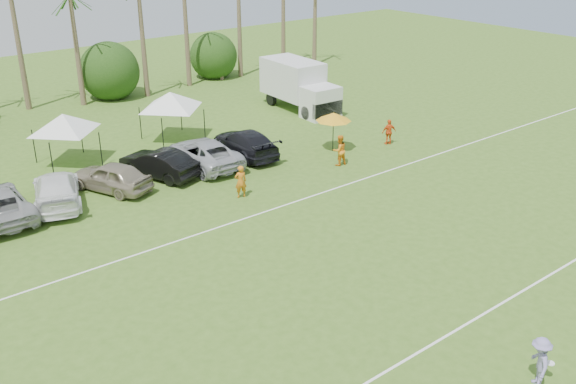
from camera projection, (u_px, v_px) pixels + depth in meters
field_lines at (297, 282)px, 25.53m from camera, size 80.00×12.10×0.01m
bush_tree_2 at (107, 74)px, 50.46m from camera, size 4.00×4.00×4.00m
bush_tree_3 at (215, 57)px, 56.15m from camera, size 4.00×4.00×4.00m
sideline_player_a at (241, 181)px, 32.77m from camera, size 0.72×0.57×1.74m
sideline_player_b at (339, 150)px, 36.95m from camera, size 0.96×0.79×1.81m
sideline_player_c at (389, 132)px, 40.32m from camera, size 1.02×0.68×1.62m
box_truck at (299, 84)px, 47.04m from camera, size 2.91×6.95×3.52m
canopy_tent_left at (62, 114)px, 36.22m from camera, size 4.38×4.38×3.55m
canopy_tent_right at (170, 92)px, 40.08m from camera, size 4.57×4.57×3.71m
market_umbrella at (334, 117)px, 38.63m from camera, size 2.18×2.18×2.43m
frisbee_player at (539, 362)px, 19.67m from camera, size 1.23×1.23×1.71m
parked_car_3 at (57, 190)px, 32.03m from camera, size 3.78×5.80×1.56m
parked_car_4 at (111, 177)px, 33.60m from camera, size 3.50×4.94×1.56m
parked_car_5 at (159, 163)px, 35.35m from camera, size 3.10×5.02×1.56m
parked_car_6 at (204, 153)px, 36.87m from camera, size 2.85×5.73×1.56m
parked_car_7 at (245, 143)px, 38.50m from camera, size 2.64×5.55×1.56m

